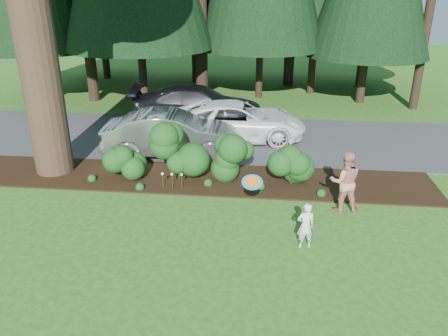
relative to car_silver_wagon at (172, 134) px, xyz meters
name	(u,v)px	position (x,y,z in m)	size (l,w,h in m)	color
ground	(164,229)	(0.92, -5.32, -0.85)	(80.00, 80.00, 0.00)	#295317
mulch_bed	(187,178)	(0.92, -2.07, -0.83)	(16.00, 2.50, 0.05)	black
driveway	(205,137)	(0.92, 2.18, -0.84)	(22.00, 6.00, 0.03)	#38383A
shrub_row	(209,158)	(1.69, -2.18, -0.05)	(6.53, 1.60, 1.61)	#164818
lily_cluster	(172,175)	(0.62, -2.92, -0.36)	(0.69, 0.09, 0.57)	#164818
car_silver_wagon	(172,134)	(0.00, 0.00, 0.00)	(1.74, 5.00, 1.65)	#B4B4B9
car_white_suv	(237,121)	(2.27, 2.05, -0.06)	(2.55, 5.53, 1.54)	white
car_dark_suv	(198,106)	(0.37, 3.93, 0.04)	(2.42, 5.94, 1.73)	black
child	(306,226)	(4.51, -5.76, -0.26)	(0.43, 0.28, 1.19)	white
adult	(345,181)	(5.71, -3.72, 0.03)	(0.86, 0.67, 1.77)	red
frisbee	(252,182)	(3.20, -5.58, 0.75)	(0.51, 0.48, 0.22)	teal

